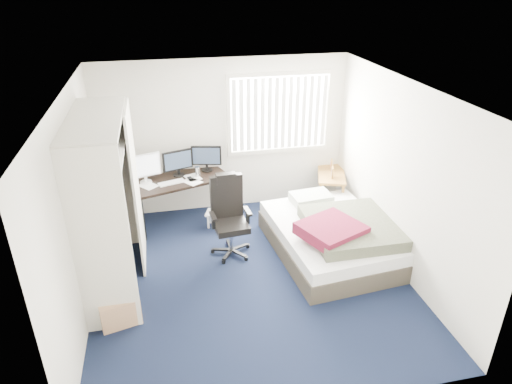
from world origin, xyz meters
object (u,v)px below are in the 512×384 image
object	(u,v)px
desk	(178,176)
office_chair	(230,224)
nightstand	(331,177)
bed	(333,236)

from	to	relation	value
desk	office_chair	size ratio (longest dim) A/B	1.41
nightstand	bed	size ratio (longest dim) A/B	0.44
desk	office_chair	world-z (taller)	desk
bed	desk	bearing A→B (deg)	145.26
desk	office_chair	xyz separation A→B (m)	(0.63, -1.07, -0.32)
office_chair	bed	size ratio (longest dim) A/B	0.54
desk	nightstand	xyz separation A→B (m)	(2.55, -0.00, -0.24)
nightstand	bed	distance (m)	1.53
nightstand	bed	xyz separation A→B (m)	(-0.48, -1.43, -0.25)
desk	bed	xyz separation A→B (m)	(2.06, -1.43, -0.49)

